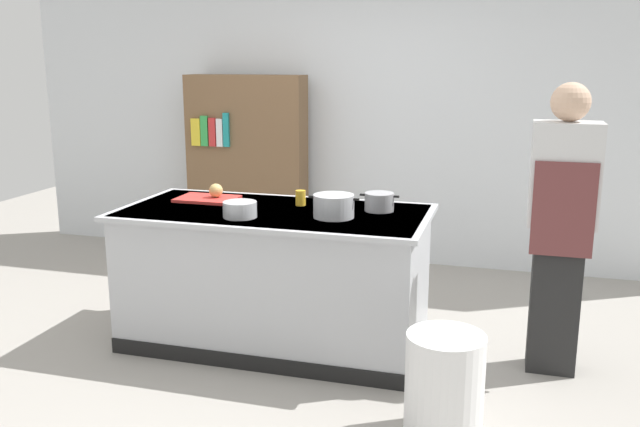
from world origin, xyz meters
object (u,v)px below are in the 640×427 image
object	(u,v)px
mixing_bowl	(240,209)
bookshelf	(247,168)
juice_cup	(301,198)
trash_bin	(444,386)
sauce_pan	(379,202)
person_chef	(561,223)
onion	(216,191)
stock_pot	(334,206)

from	to	relation	value
mixing_bowl	bookshelf	distance (m)	2.19
bookshelf	mixing_bowl	bearing A→B (deg)	-69.02
mixing_bowl	juice_cup	size ratio (longest dim) A/B	2.07
juice_cup	trash_bin	size ratio (longest dim) A/B	0.19
juice_cup	mixing_bowl	bearing A→B (deg)	-120.58
sauce_pan	trash_bin	size ratio (longest dim) A/B	0.47
person_chef	onion	bearing A→B (deg)	79.85
onion	trash_bin	xyz separation A→B (m)	(1.68, -1.04, -0.70)
sauce_pan	juice_cup	xyz separation A→B (m)	(-0.53, 0.02, -0.01)
onion	stock_pot	xyz separation A→B (m)	(0.90, -0.27, 0.00)
trash_bin	person_chef	bearing A→B (deg)	59.55
sauce_pan	person_chef	bearing A→B (deg)	-4.80
mixing_bowl	person_chef	distance (m)	1.90
onion	trash_bin	size ratio (longest dim) A/B	0.18
onion	juice_cup	size ratio (longest dim) A/B	0.95
onion	mixing_bowl	size ratio (longest dim) A/B	0.46
sauce_pan	trash_bin	world-z (taller)	sauce_pan
stock_pot	juice_cup	distance (m)	0.40
stock_pot	juice_cup	xyz separation A→B (m)	(-0.30, 0.27, -0.02)
sauce_pan	trash_bin	xyz separation A→B (m)	(0.54, -1.02, -0.69)
person_chef	bookshelf	size ratio (longest dim) A/B	1.01
sauce_pan	stock_pot	bearing A→B (deg)	-132.40
stock_pot	person_chef	bearing A→B (deg)	7.01
mixing_bowl	trash_bin	xyz separation A→B (m)	(1.33, -0.61, -0.68)
mixing_bowl	trash_bin	world-z (taller)	mixing_bowl
onion	trash_bin	bearing A→B (deg)	-31.70
stock_pot	juice_cup	size ratio (longest dim) A/B	3.16
onion	stock_pot	size ratio (longest dim) A/B	0.30
juice_cup	bookshelf	size ratio (longest dim) A/B	0.06
onion	sauce_pan	distance (m)	1.14
stock_pot	trash_bin	distance (m)	1.30
bookshelf	sauce_pan	bearing A→B (deg)	-46.16
juice_cup	person_chef	world-z (taller)	person_chef
sauce_pan	person_chef	distance (m)	1.09
bookshelf	onion	bearing A→B (deg)	-75.13
bookshelf	trash_bin	bearing A→B (deg)	-51.53
juice_cup	trash_bin	distance (m)	1.64
juice_cup	onion	bearing A→B (deg)	-179.68
sauce_pan	bookshelf	distance (m)	2.26
bookshelf	juice_cup	bearing A→B (deg)	-57.31
stock_pot	trash_bin	bearing A→B (deg)	-44.76
stock_pot	bookshelf	bearing A→B (deg)	125.28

